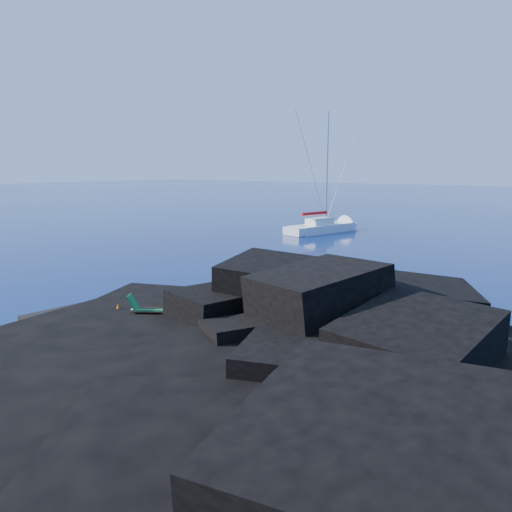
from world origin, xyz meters
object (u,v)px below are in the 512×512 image
at_px(sailboat, 323,232).
at_px(deck_chair, 150,305).
at_px(sunbather, 139,311).
at_px(marker_cone, 118,309).

relative_size(sailboat, deck_chair, 7.63).
bearing_deg(sunbather, sailboat, 82.47).
height_order(sunbather, marker_cone, marker_cone).
bearing_deg(marker_cone, deck_chair, 16.83).
distance_m(deck_chair, sunbather, 0.95).
distance_m(sailboat, deck_chair, 37.12).
bearing_deg(deck_chair, sailboat, 73.15).
bearing_deg(deck_chair, marker_cone, 163.51).
bearing_deg(sailboat, deck_chair, -60.96).
distance_m(deck_chair, marker_cone, 1.86).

